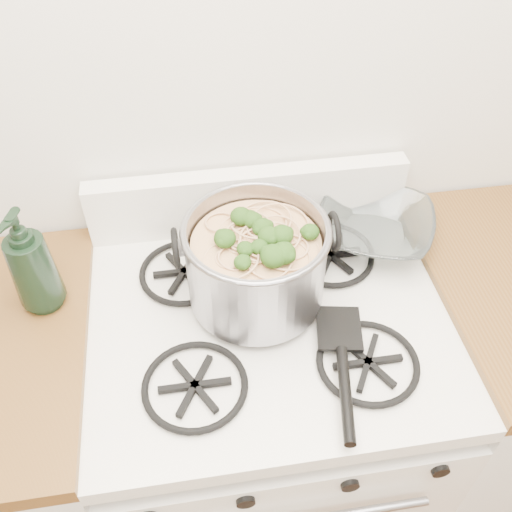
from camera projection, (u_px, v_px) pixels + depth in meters
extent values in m
plane|color=silver|center=(244.00, 43.00, 1.13)|extent=(3.60, 0.00, 3.60)
cube|color=white|center=(266.00, 430.00, 1.56)|extent=(0.76, 0.65, 0.81)
cube|color=white|center=(269.00, 323.00, 1.23)|extent=(0.76, 0.65, 0.04)
cube|color=black|center=(270.00, 314.00, 1.20)|extent=(0.60, 0.56, 0.02)
cylinder|color=black|center=(148.00, 512.00, 1.04)|extent=(0.04, 0.03, 0.04)
cylinder|color=black|center=(245.00, 497.00, 1.06)|extent=(0.04, 0.03, 0.04)
cylinder|color=black|center=(349.00, 481.00, 1.09)|extent=(0.04, 0.03, 0.04)
cylinder|color=black|center=(438.00, 466.00, 1.11)|extent=(0.04, 0.03, 0.04)
cube|color=silver|center=(76.00, 452.00, 1.48)|extent=(0.25, 0.65, 0.88)
cube|color=#5B3716|center=(25.00, 348.00, 1.16)|extent=(0.25, 0.65, 0.04)
cylinder|color=gray|center=(256.00, 263.00, 1.16)|extent=(0.28, 0.28, 0.19)
torus|color=gray|center=(256.00, 230.00, 1.10)|extent=(0.30, 0.30, 0.01)
torus|color=black|center=(176.00, 248.00, 1.10)|extent=(0.01, 0.08, 0.08)
torus|color=black|center=(334.00, 231.00, 1.13)|extent=(0.01, 0.08, 0.08)
cylinder|color=tan|center=(256.00, 269.00, 1.18)|extent=(0.26, 0.26, 0.15)
sphere|color=#224412|center=(256.00, 235.00, 1.11)|extent=(0.04, 0.04, 0.04)
sphere|color=#224412|center=(256.00, 235.00, 1.11)|extent=(0.04, 0.04, 0.04)
sphere|color=#224412|center=(256.00, 235.00, 1.11)|extent=(0.04, 0.04, 0.04)
sphere|color=#224412|center=(256.00, 235.00, 1.11)|extent=(0.04, 0.04, 0.04)
sphere|color=#224412|center=(256.00, 235.00, 1.11)|extent=(0.04, 0.04, 0.04)
sphere|color=#224412|center=(256.00, 235.00, 1.11)|extent=(0.04, 0.04, 0.04)
sphere|color=#224412|center=(256.00, 235.00, 1.11)|extent=(0.04, 0.04, 0.04)
sphere|color=#224412|center=(256.00, 235.00, 1.11)|extent=(0.04, 0.04, 0.04)
sphere|color=#224412|center=(256.00, 235.00, 1.11)|extent=(0.04, 0.04, 0.04)
sphere|color=#224412|center=(256.00, 235.00, 1.11)|extent=(0.04, 0.04, 0.04)
sphere|color=#224412|center=(256.00, 235.00, 1.11)|extent=(0.04, 0.04, 0.04)
sphere|color=#224412|center=(256.00, 235.00, 1.11)|extent=(0.04, 0.04, 0.04)
sphere|color=#224412|center=(256.00, 235.00, 1.11)|extent=(0.04, 0.04, 0.04)
sphere|color=#224412|center=(256.00, 235.00, 1.11)|extent=(0.04, 0.04, 0.04)
imported|color=white|center=(374.00, 232.00, 1.35)|extent=(0.14, 0.14, 0.03)
imported|color=black|center=(30.00, 261.00, 1.13)|extent=(0.12, 0.12, 0.25)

